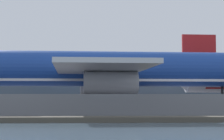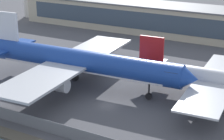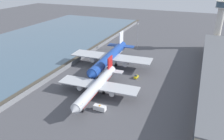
{
  "view_description": "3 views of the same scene",
  "coord_description": "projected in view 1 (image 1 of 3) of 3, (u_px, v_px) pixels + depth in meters",
  "views": [
    {
      "loc": [
        -13.7,
        -61.46,
        2.33
      ],
      "look_at": [
        -10.97,
        8.28,
        6.64
      ],
      "focal_mm": 70.0,
      "sensor_mm": 36.0,
      "label": 1
    },
    {
      "loc": [
        36.89,
        -65.27,
        35.74
      ],
      "look_at": [
        -2.64,
        6.69,
        5.73
      ],
      "focal_mm": 60.0,
      "sensor_mm": 36.0,
      "label": 2
    },
    {
      "loc": [
        99.84,
        54.7,
        51.69
      ],
      "look_at": [
        -2.54,
        11.52,
        2.76
      ],
      "focal_mm": 35.0,
      "sensor_mm": 36.0,
      "label": 3
    }
  ],
  "objects": [
    {
      "name": "ground_plane",
      "position": [
        192.0,
        113.0,
        61.68
      ],
      "size": [
        500.0,
        500.0,
        0.0
      ],
      "primitive_type": "plane",
      "color": "#4C4C51"
    },
    {
      "name": "cargo_jet_blue",
      "position": [
        106.0,
        70.0,
        67.89
      ],
      "size": [
        57.58,
        49.34,
        16.92
      ],
      "color": "#193D93",
      "rests_on": "ground"
    },
    {
      "name": "baggage_tug",
      "position": [
        147.0,
        105.0,
        86.91
      ],
      "size": [
        3.31,
        1.83,
        1.8
      ],
      "color": "yellow",
      "rests_on": "ground"
    },
    {
      "name": "terminal_building",
      "position": [
        100.0,
        86.0,
        126.64
      ],
      "size": [
        119.43,
        16.48,
        11.06
      ],
      "color": "#BCB299",
      "rests_on": "ground"
    }
  ]
}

